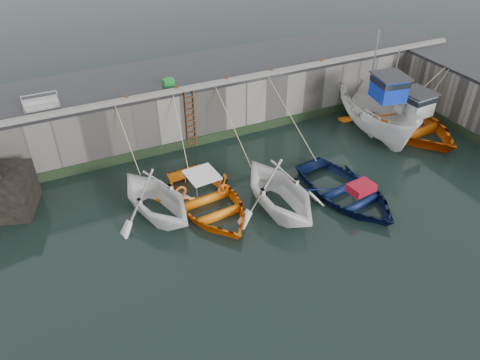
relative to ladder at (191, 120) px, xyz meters
name	(u,v)px	position (x,y,z in m)	size (l,w,h in m)	color
ground	(330,254)	(2.00, -9.91, -1.59)	(120.00, 120.00, 0.00)	black
quay_back	(208,95)	(2.00, 2.59, -0.09)	(30.00, 5.00, 3.00)	slate
road_back	(207,69)	(2.00, 2.59, 1.49)	(30.00, 5.00, 0.16)	black
kerb_back	(224,82)	(2.00, 0.24, 1.67)	(30.00, 0.30, 0.20)	slate
algae_back	(226,135)	(2.00, 0.05, -1.34)	(30.00, 0.08, 0.50)	black
ladder	(191,120)	(0.00, 0.00, 0.00)	(0.51, 0.08, 3.20)	#3F1E0F
boat_near_white	(157,214)	(-3.37, -4.63, -1.59)	(4.04, 4.68, 2.46)	white
boat_near_white_rope	(136,172)	(-3.37, -1.02, -1.59)	(0.04, 3.41, 3.10)	tan
boat_near_blue	(209,207)	(-1.17, -5.14, -1.59)	(4.02, 5.63, 1.17)	orange
boat_near_blue_rope	(180,164)	(-1.17, -1.27, -1.59)	(0.04, 3.76, 3.10)	tan
boat_near_blacktrim	(278,209)	(1.56, -6.53, -1.59)	(4.39, 5.08, 2.68)	white
boat_near_blacktrim_rope	(235,158)	(1.56, -1.97, -1.59)	(0.04, 4.87, 3.10)	tan
boat_near_navy	(345,197)	(4.75, -7.12, -1.59)	(3.97, 5.55, 1.15)	#09143E
boat_near_navy_rope	(291,147)	(4.75, -2.27, -1.59)	(0.04, 5.38, 3.10)	tan
boat_far_white	(378,114)	(9.78, -2.86, -0.47)	(3.70, 7.25, 5.67)	silver
boat_far_orange	(403,120)	(11.50, -3.12, -1.10)	(5.80, 7.74, 4.53)	#E55D0C
fish_crate	(169,82)	(-0.63, 1.22, 1.74)	(0.55, 0.39, 0.34)	#167928
railing	(41,104)	(-6.75, 1.33, 1.77)	(1.60, 1.05, 1.00)	#A5A8AD
bollard_a	(127,98)	(-3.00, 0.34, 1.71)	(0.18, 0.18, 0.28)	#3F1E0F
bollard_b	(177,89)	(-0.50, 0.34, 1.71)	(0.18, 0.18, 0.28)	#3F1E0F
bollard_c	(227,79)	(2.20, 0.34, 1.71)	(0.18, 0.18, 0.28)	#3F1E0F
bollard_d	(271,71)	(4.80, 0.34, 1.71)	(0.18, 0.18, 0.28)	#3F1E0F
bollard_e	(322,62)	(8.00, 0.34, 1.71)	(0.18, 0.18, 0.28)	#3F1E0F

